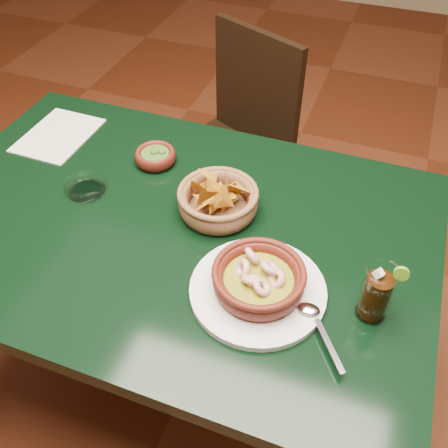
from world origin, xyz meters
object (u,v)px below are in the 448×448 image
(dining_table, at_px, (173,251))
(dining_chair, at_px, (233,144))
(cola_drink, at_px, (377,293))
(shrimp_plate, at_px, (259,282))
(chip_basket, at_px, (218,200))

(dining_table, height_order, dining_chair, dining_chair)
(dining_chair, relative_size, cola_drink, 5.94)
(shrimp_plate, relative_size, chip_basket, 1.53)
(dining_chair, bearing_deg, cola_drink, -54.67)
(dining_table, bearing_deg, shrimp_plate, -26.12)
(dining_chair, height_order, cola_drink, cola_drink)
(shrimp_plate, xyz_separation_m, chip_basket, (-0.16, 0.20, 0.00))
(shrimp_plate, distance_m, cola_drink, 0.22)
(cola_drink, bearing_deg, dining_chair, 125.33)
(dining_table, xyz_separation_m, chip_basket, (0.09, 0.07, 0.13))
(dining_table, xyz_separation_m, shrimp_plate, (0.25, -0.12, 0.13))
(chip_basket, bearing_deg, shrimp_plate, -50.66)
(dining_table, distance_m, shrimp_plate, 0.31)
(shrimp_plate, distance_m, chip_basket, 0.25)
(chip_basket, height_order, cola_drink, cola_drink)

